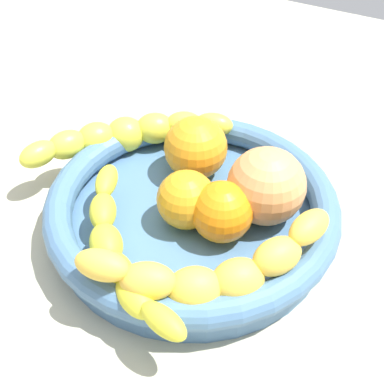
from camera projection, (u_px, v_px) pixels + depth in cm
name	position (u px, v px, depth cm)	size (l,w,h in cm)	color
kitchen_counter	(192.00, 239.00, 56.39)	(120.00, 120.00, 3.00)	#ACA991
fruit_bowl	(192.00, 211.00, 53.71)	(29.02, 29.02, 4.89)	#466D95
banana_draped_left	(127.00, 135.00, 59.90)	(17.99, 17.90, 4.42)	yellow
banana_draped_right	(214.00, 270.00, 44.24)	(16.32, 17.45, 5.31)	yellow
banana_arching_top	(118.00, 252.00, 46.99)	(15.35, 17.61, 3.84)	yellow
orange_front	(183.00, 198.00, 51.51)	(5.77, 5.77, 5.77)	orange
orange_mid_left	(196.00, 148.00, 56.71)	(6.73, 6.73, 6.73)	orange
orange_mid_right	(222.00, 212.00, 50.05)	(5.88, 5.88, 5.88)	orange
peach_blush	(266.00, 186.00, 51.44)	(7.64, 7.64, 7.64)	#EB995A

